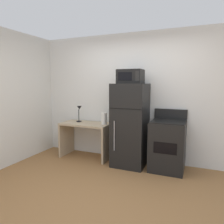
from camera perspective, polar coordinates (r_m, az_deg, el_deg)
ground_plane at (r=3.19m, az=-2.69°, el=-22.09°), size 12.00×12.00×0.00m
wall_back_white at (r=4.37m, az=6.84°, el=3.94°), size 5.00×0.10×2.60m
desk at (r=4.57m, az=-7.05°, el=-5.87°), size 1.06×0.55×0.75m
desk_lamp at (r=4.62m, az=-8.91°, el=0.24°), size 0.14×0.12×0.35m
paper_towel_roll at (r=4.32m, az=-2.16°, el=-1.81°), size 0.11×0.11×0.24m
refrigerator at (r=4.07m, az=4.98°, el=-3.52°), size 0.62×0.66×1.59m
microwave at (r=3.98m, az=5.05°, el=9.58°), size 0.46×0.35×0.26m
oven_range at (r=4.02m, az=14.87°, el=-8.70°), size 0.61×0.61×1.10m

